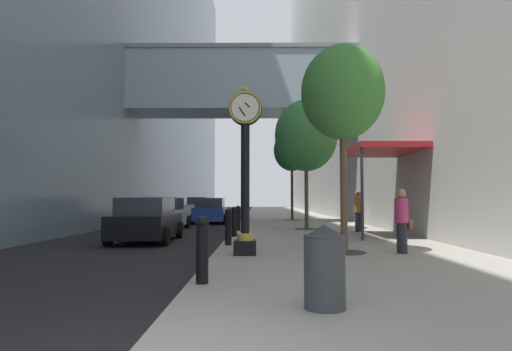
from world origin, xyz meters
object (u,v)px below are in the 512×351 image
car_white_mid (198,207)px  pedestrian_by_clock (358,210)px  bollard_fourth (234,221)px  street_tree_mid_far (292,151)px  street_clock (245,161)px  pedestrian_walking (402,219)px  car_blue_far (210,211)px  bollard_nearest (202,248)px  car_silver_trailing (163,214)px  car_black_near (147,220)px  street_tree_mid_near (306,136)px  street_tree_near (342,93)px  bollard_third (228,226)px  bollard_fifth (238,218)px  trash_bin (324,265)px

car_white_mid → pedestrian_by_clock: bearing=-64.9°
bollard_fourth → street_tree_mid_far: (3.12, 12.50, 4.06)m
street_clock → car_white_mid: 28.91m
pedestrian_by_clock → street_tree_mid_far: bearing=101.1°
pedestrian_walking → car_blue_far: 17.19m
bollard_nearest → car_silver_trailing: 14.37m
car_black_near → car_silver_trailing: car_silver_trailing is taller
bollard_fourth → car_white_mid: 23.78m
car_white_mid → street_tree_mid_far: bearing=-54.1°
street_clock → car_white_mid: street_clock is taller
bollard_fourth → pedestrian_by_clock: pedestrian_by_clock is taller
bollard_fourth → pedestrian_walking: 6.64m
street_tree_mid_near → car_silver_trailing: size_ratio=1.40×
bollard_nearest → street_clock: bearing=80.8°
street_tree_mid_near → car_white_mid: (-7.83, 19.39, -3.66)m
pedestrian_by_clock → car_white_mid: bearing=115.1°
bollard_nearest → street_tree_near: bearing=52.0°
street_tree_near → car_silver_trailing: size_ratio=1.26×
bollard_third → car_black_near: car_black_near is taller
bollard_third → car_silver_trailing: 8.93m
street_tree_near → car_black_near: 8.23m
bollard_nearest → bollard_fifth: (0.00, 11.55, 0.00)m
street_tree_near → bollard_fifth: bearing=112.4°
bollard_nearest → car_white_mid: bearing=98.4°
bollard_fourth → pedestrian_by_clock: bearing=24.1°
car_black_near → car_silver_trailing: size_ratio=0.99×
bollard_nearest → bollard_third: same height
street_clock → car_black_near: size_ratio=0.99×
pedestrian_walking → car_silver_trailing: size_ratio=0.38×
street_tree_mid_near → car_black_near: size_ratio=1.42×
street_tree_near → car_blue_far: size_ratio=1.31×
bollard_nearest → street_tree_mid_near: size_ratio=0.18×
bollard_fourth → pedestrian_walking: bearing=-46.5°
bollard_fourth → street_tree_near: bearing=-56.2°
bollard_fourth → street_tree_near: 6.66m
bollard_third → bollard_fourth: bearing=90.0°
bollard_fifth → pedestrian_walking: size_ratio=0.67×
street_tree_mid_near → pedestrian_walking: street_tree_mid_near is taller
trash_bin → car_black_near: bearing=116.6°
street_tree_near → street_clock: bearing=-171.0°
bollard_nearest → bollard_fourth: 8.66m
street_tree_mid_near → car_silver_trailing: bearing=169.6°
bollard_nearest → pedestrian_by_clock: 12.10m
bollard_nearest → street_tree_mid_far: size_ratio=0.18×
bollard_fifth → car_silver_trailing: size_ratio=0.25×
bollard_fourth → car_blue_far: size_ratio=0.26×
pedestrian_by_clock → car_silver_trailing: bearing=162.1°
car_black_near → street_tree_near: bearing=-33.5°
street_clock → bollard_nearest: size_ratio=3.87×
bollard_third → pedestrian_walking: (4.57, -1.92, 0.29)m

